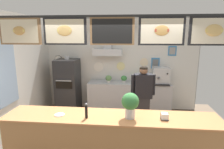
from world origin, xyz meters
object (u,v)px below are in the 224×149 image
(potted_sage, at_px, (137,78))
(napkin_holder, at_px, (165,116))
(basil_vase, at_px, (130,104))
(espresso_machine, at_px, (161,76))
(shop_worker, at_px, (143,98))
(condiment_plate, at_px, (60,115))
(pepper_grinder, at_px, (86,111))
(potted_basil, at_px, (109,78))
(pizza_oven, at_px, (68,86))
(potted_thyme, at_px, (124,79))

(potted_sage, relative_size, napkin_holder, 1.99)
(basil_vase, bearing_deg, espresso_machine, 71.40)
(shop_worker, distance_m, espresso_machine, 1.39)
(condiment_plate, bearing_deg, pepper_grinder, -8.50)
(potted_basil, xyz_separation_m, condiment_plate, (-0.54, -2.60, -0.04))
(potted_basil, bearing_deg, basil_vase, -76.01)
(napkin_holder, bearing_deg, espresso_machine, 82.99)
(pizza_oven, relative_size, potted_thyme, 8.32)
(basil_vase, bearing_deg, condiment_plate, 179.99)
(condiment_plate, height_order, pepper_grinder, pepper_grinder)
(espresso_machine, height_order, napkin_holder, espresso_machine)
(potted_thyme, xyz_separation_m, basil_vase, (0.19, -2.64, 0.19))
(pizza_oven, bearing_deg, shop_worker, -27.09)
(napkin_holder, distance_m, pepper_grinder, 1.27)
(pizza_oven, distance_m, condiment_plate, 2.57)
(shop_worker, height_order, espresso_machine, shop_worker)
(pizza_oven, distance_m, espresso_machine, 2.76)
(potted_sage, bearing_deg, pizza_oven, -174.76)
(shop_worker, distance_m, potted_basil, 1.56)
(basil_vase, height_order, pepper_grinder, basil_vase)
(condiment_plate, distance_m, napkin_holder, 1.75)
(espresso_machine, xyz_separation_m, napkin_holder, (-0.32, -2.60, -0.12))
(potted_basil, height_order, potted_thyme, potted_basil)
(espresso_machine, bearing_deg, pizza_oven, -177.35)
(potted_thyme, relative_size, basil_vase, 0.49)
(condiment_plate, bearing_deg, potted_sage, 62.35)
(espresso_machine, distance_m, napkin_holder, 2.62)
(pizza_oven, distance_m, potted_sage, 2.09)
(shop_worker, relative_size, pepper_grinder, 6.40)
(pizza_oven, xyz_separation_m, basil_vase, (1.86, -2.47, 0.43))
(potted_thyme, height_order, napkin_holder, potted_thyme)
(shop_worker, distance_m, napkin_holder, 1.40)
(shop_worker, relative_size, espresso_machine, 3.23)
(potted_basil, bearing_deg, shop_worker, -52.59)
(pepper_grinder, bearing_deg, potted_basil, 88.71)
(pepper_grinder, bearing_deg, condiment_plate, 171.50)
(pizza_oven, distance_m, potted_basil, 1.24)
(potted_sage, bearing_deg, condiment_plate, -117.65)
(potted_thyme, distance_m, condiment_plate, 2.82)
(pizza_oven, height_order, pepper_grinder, pizza_oven)
(potted_thyme, relative_size, pepper_grinder, 0.81)
(pizza_oven, relative_size, espresso_machine, 3.39)
(potted_basil, bearing_deg, pizza_oven, -173.82)
(pizza_oven, xyz_separation_m, potted_sage, (2.06, 0.19, 0.26))
(pizza_oven, bearing_deg, potted_basil, 6.18)
(potted_sage, relative_size, basil_vase, 0.62)
(potted_thyme, relative_size, condiment_plate, 1.22)
(pepper_grinder, bearing_deg, potted_thyme, 79.19)
(potted_basil, height_order, napkin_holder, potted_basil)
(pizza_oven, bearing_deg, condiment_plate, -74.89)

